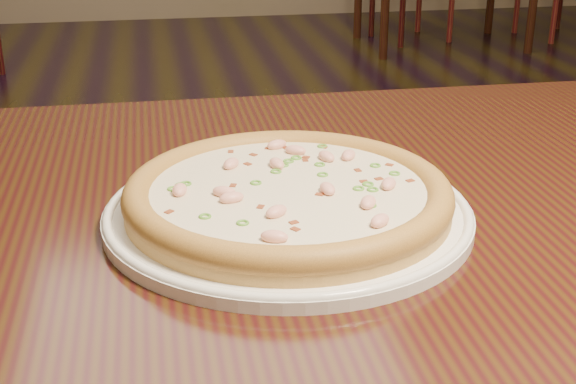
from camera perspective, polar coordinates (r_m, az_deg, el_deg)
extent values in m
cube|color=black|center=(0.88, 7.16, -1.25)|extent=(1.20, 0.80, 0.04)
cylinder|color=white|center=(0.80, 0.00, -1.59)|extent=(0.37, 0.37, 0.01)
torus|color=white|center=(0.80, 0.00, -1.20)|extent=(0.36, 0.36, 0.01)
cylinder|color=#C69347|center=(0.79, 0.00, -0.60)|extent=(0.32, 0.32, 0.02)
torus|color=#BB8634|center=(0.79, 0.00, 0.00)|extent=(0.32, 0.32, 0.03)
cylinder|color=beige|center=(0.79, 0.00, 0.17)|extent=(0.27, 0.27, 0.00)
ellipsoid|color=#F2B29E|center=(0.77, 2.82, 0.23)|extent=(0.02, 0.03, 0.01)
ellipsoid|color=#F2B29E|center=(0.88, 0.53, 2.99)|extent=(0.03, 0.02, 0.01)
ellipsoid|color=#F2B29E|center=(0.72, -0.84, -1.41)|extent=(0.03, 0.03, 0.01)
ellipsoid|color=#F2B29E|center=(0.86, 4.32, 2.63)|extent=(0.02, 0.03, 0.01)
ellipsoid|color=#F2B29E|center=(0.86, 2.75, 2.54)|extent=(0.02, 0.03, 0.01)
ellipsoid|color=#F2B29E|center=(0.71, 6.55, -2.04)|extent=(0.03, 0.03, 0.01)
ellipsoid|color=#F2B29E|center=(0.75, 5.73, -0.74)|extent=(0.02, 0.03, 0.01)
ellipsoid|color=#F2B29E|center=(0.76, -4.04, -0.41)|extent=(0.03, 0.02, 0.01)
ellipsoid|color=#F2B29E|center=(0.84, -0.81, 2.04)|extent=(0.02, 0.03, 0.01)
ellipsoid|color=#F2B29E|center=(0.78, -7.72, 0.15)|extent=(0.02, 0.03, 0.01)
ellipsoid|color=#F2B29E|center=(0.89, -0.80, 3.38)|extent=(0.03, 0.02, 0.01)
ellipsoid|color=#F2B29E|center=(0.84, -4.07, 2.03)|extent=(0.02, 0.03, 0.01)
ellipsoid|color=#F2B29E|center=(0.77, -4.56, 0.00)|extent=(0.03, 0.02, 0.01)
ellipsoid|color=#F2B29E|center=(0.79, 7.16, 0.58)|extent=(0.02, 0.03, 0.01)
ellipsoid|color=#F2B29E|center=(0.68, -0.98, -3.19)|extent=(0.03, 0.02, 0.01)
cube|color=maroon|center=(0.79, -3.93, 0.41)|extent=(0.01, 0.01, 0.00)
cube|color=maroon|center=(0.88, -4.09, 2.84)|extent=(0.01, 0.01, 0.00)
cube|color=maroon|center=(0.85, 7.22, 1.88)|extent=(0.01, 0.01, 0.00)
cube|color=maroon|center=(0.85, -2.89, 1.95)|extent=(0.01, 0.01, 0.00)
cube|color=maroon|center=(0.80, 5.41, 0.71)|extent=(0.01, 0.01, 0.00)
cube|color=maroon|center=(0.81, 6.47, 0.88)|extent=(0.01, 0.01, 0.00)
cube|color=maroon|center=(0.74, -1.97, -1.12)|extent=(0.01, 0.01, 0.00)
cube|color=maroon|center=(0.70, 0.52, -2.73)|extent=(0.01, 0.01, 0.00)
cube|color=maroon|center=(0.73, -0.66, -1.44)|extent=(0.01, 0.01, 0.00)
cube|color=maroon|center=(0.87, 1.29, 2.44)|extent=(0.01, 0.01, 0.00)
cube|color=maroon|center=(0.81, 8.68, 0.75)|extent=(0.01, 0.01, 0.00)
cube|color=maroon|center=(0.89, -0.18, 3.11)|extent=(0.01, 0.01, 0.00)
cube|color=maroon|center=(0.77, 2.26, -0.23)|extent=(0.01, 0.01, 0.00)
cube|color=maroon|center=(0.89, -1.40, 3.08)|extent=(0.01, 0.01, 0.00)
cube|color=maroon|center=(0.87, -2.48, 2.61)|extent=(0.01, 0.01, 0.00)
cube|color=maroon|center=(0.74, -8.45, -1.46)|extent=(0.01, 0.01, 0.00)
cube|color=maroon|center=(0.86, 1.23, 2.23)|extent=(0.01, 0.01, 0.00)
cube|color=maroon|center=(0.83, 4.98, 1.50)|extent=(0.01, 0.01, 0.00)
cube|color=maroon|center=(0.90, 2.55, 3.15)|extent=(0.01, 0.01, 0.00)
cube|color=maroon|center=(0.71, 0.41, -2.24)|extent=(0.01, 0.01, 0.00)
torus|color=#53962E|center=(0.75, 5.87, -0.96)|extent=(0.01, 0.01, 0.00)
torus|color=#53962E|center=(0.80, -7.64, 0.48)|extent=(0.02, 0.02, 0.00)
torus|color=#53962E|center=(0.79, 5.04, 0.24)|extent=(0.02, 0.02, 0.00)
torus|color=#53962E|center=(0.84, -0.34, 1.93)|extent=(0.02, 0.02, 0.00)
torus|color=#53962E|center=(0.80, 5.71, 0.55)|extent=(0.02, 0.02, 0.00)
torus|color=#53962E|center=(0.85, 6.22, 1.88)|extent=(0.02, 0.02, 0.00)
torus|color=#53962E|center=(0.83, 7.58, 1.31)|extent=(0.02, 0.02, 0.00)
torus|color=#53962E|center=(0.84, 2.27, 1.96)|extent=(0.02, 0.02, 0.00)
torus|color=#53962E|center=(0.78, 6.04, 0.17)|extent=(0.01, 0.01, 0.00)
torus|color=#53962E|center=(0.71, -3.24, -2.21)|extent=(0.02, 0.02, 0.00)
torus|color=#53962E|center=(0.79, -8.18, 0.22)|extent=(0.02, 0.02, 0.00)
torus|color=#53962E|center=(0.86, 0.58, 2.44)|extent=(0.02, 0.02, 0.00)
torus|color=#53962E|center=(0.73, -5.92, -1.75)|extent=(0.01, 0.01, 0.00)
torus|color=#53962E|center=(0.82, 2.48, 1.24)|extent=(0.02, 0.02, 0.00)
torus|color=#53962E|center=(0.82, -0.86, 1.46)|extent=(0.01, 0.01, 0.00)
torus|color=#53962E|center=(0.85, 0.03, 2.20)|extent=(0.01, 0.01, 0.00)
torus|color=#53962E|center=(0.80, -7.28, 0.59)|extent=(0.02, 0.02, 0.00)
torus|color=#53962E|center=(0.90, 2.46, 3.27)|extent=(0.01, 0.01, 0.00)
torus|color=#53962E|center=(0.80, -2.30, 0.65)|extent=(0.01, 0.01, 0.00)
cylinder|color=#5D1019|center=(5.24, 11.53, 12.61)|extent=(0.04, 0.04, 0.41)
cylinder|color=#5D1019|center=(5.53, 9.32, 13.28)|extent=(0.04, 0.04, 0.41)
cylinder|color=#5D1019|center=(5.04, 8.12, 12.44)|extent=(0.04, 0.04, 0.41)
cylinder|color=#5D1019|center=(5.34, 6.01, 13.12)|extent=(0.04, 0.04, 0.41)
cylinder|color=#5D1019|center=(5.63, 16.01, 12.88)|extent=(0.04, 0.04, 0.41)
cylinder|color=#5D1019|center=(5.36, 18.45, 12.14)|extent=(0.04, 0.04, 0.41)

